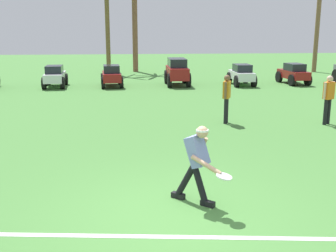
{
  "coord_description": "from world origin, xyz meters",
  "views": [
    {
      "loc": [
        -0.7,
        -6.47,
        3.1
      ],
      "look_at": [
        0.11,
        2.63,
        0.9
      ],
      "focal_mm": 45.0,
      "sensor_mm": 36.0,
      "label": 1
    }
  ],
  "objects_px": {
    "parked_car_slot_e": "(242,74)",
    "palm_tree_left_of_centre": "(135,17)",
    "frisbee_thrower": "(197,160)",
    "parked_car_slot_b": "(55,76)",
    "palm_tree_right_of_centre": "(319,6)",
    "teammate_near_sideline": "(227,94)",
    "parked_car_slot_d": "(177,71)",
    "teammate_midfield": "(328,95)",
    "parked_car_slot_f": "(294,73)",
    "parked_car_slot_c": "(112,75)",
    "frisbee_in_flight": "(224,176)",
    "palm_tree_far_left": "(107,19)"
  },
  "relations": [
    {
      "from": "parked_car_slot_e",
      "to": "palm_tree_left_of_centre",
      "type": "height_order",
      "value": "palm_tree_left_of_centre"
    },
    {
      "from": "frisbee_thrower",
      "to": "parked_car_slot_b",
      "type": "xyz_separation_m",
      "value": [
        -4.98,
        14.91,
        -0.24
      ]
    },
    {
      "from": "parked_car_slot_e",
      "to": "palm_tree_right_of_centre",
      "type": "height_order",
      "value": "palm_tree_right_of_centre"
    },
    {
      "from": "frisbee_thrower",
      "to": "teammate_near_sideline",
      "type": "xyz_separation_m",
      "value": [
        1.91,
        6.15,
        0.14
      ]
    },
    {
      "from": "parked_car_slot_d",
      "to": "teammate_midfield",
      "type": "bearing_deg",
      "value": -67.95
    },
    {
      "from": "frisbee_thrower",
      "to": "parked_car_slot_f",
      "type": "bearing_deg",
      "value": 63.17
    },
    {
      "from": "parked_car_slot_c",
      "to": "palm_tree_left_of_centre",
      "type": "xyz_separation_m",
      "value": [
        1.31,
        7.01,
        3.01
      ]
    },
    {
      "from": "parked_car_slot_f",
      "to": "palm_tree_left_of_centre",
      "type": "xyz_separation_m",
      "value": [
        -8.38,
        6.9,
        3.01
      ]
    },
    {
      "from": "parked_car_slot_f",
      "to": "palm_tree_right_of_centre",
      "type": "xyz_separation_m",
      "value": [
        3.65,
        5.68,
        3.74
      ]
    },
    {
      "from": "palm_tree_right_of_centre",
      "to": "parked_car_slot_f",
      "type": "bearing_deg",
      "value": -122.74
    },
    {
      "from": "parked_car_slot_d",
      "to": "parked_car_slot_e",
      "type": "xyz_separation_m",
      "value": [
        3.38,
        -0.26,
        -0.18
      ]
    },
    {
      "from": "frisbee_thrower",
      "to": "parked_car_slot_e",
      "type": "height_order",
      "value": "frisbee_thrower"
    },
    {
      "from": "frisbee_in_flight",
      "to": "palm_tree_right_of_centre",
      "type": "bearing_deg",
      "value": 62.88
    },
    {
      "from": "parked_car_slot_d",
      "to": "palm_tree_left_of_centre",
      "type": "bearing_deg",
      "value": 106.92
    },
    {
      "from": "frisbee_thrower",
      "to": "parked_car_slot_c",
      "type": "xyz_separation_m",
      "value": [
        -2.11,
        14.89,
        -0.24
      ]
    },
    {
      "from": "teammate_near_sideline",
      "to": "parked_car_slot_f",
      "type": "relative_size",
      "value": 0.69
    },
    {
      "from": "parked_car_slot_c",
      "to": "parked_car_slot_d",
      "type": "xyz_separation_m",
      "value": [
        3.41,
        0.13,
        0.18
      ]
    },
    {
      "from": "frisbee_in_flight",
      "to": "parked_car_slot_d",
      "type": "bearing_deg",
      "value": 86.56
    },
    {
      "from": "teammate_near_sideline",
      "to": "palm_tree_right_of_centre",
      "type": "bearing_deg",
      "value": 57.31
    },
    {
      "from": "parked_car_slot_f",
      "to": "palm_tree_left_of_centre",
      "type": "distance_m",
      "value": 11.27
    },
    {
      "from": "teammate_near_sideline",
      "to": "palm_tree_far_left",
      "type": "bearing_deg",
      "value": 106.53
    },
    {
      "from": "parked_car_slot_c",
      "to": "palm_tree_far_left",
      "type": "height_order",
      "value": "palm_tree_far_left"
    },
    {
      "from": "parked_car_slot_b",
      "to": "palm_tree_right_of_centre",
      "type": "relative_size",
      "value": 0.31
    },
    {
      "from": "teammate_midfield",
      "to": "parked_car_slot_c",
      "type": "relative_size",
      "value": 0.69
    },
    {
      "from": "teammate_midfield",
      "to": "parked_car_slot_d",
      "type": "distance_m",
      "value": 10.06
    },
    {
      "from": "parked_car_slot_f",
      "to": "frisbee_thrower",
      "type": "bearing_deg",
      "value": -116.83
    },
    {
      "from": "parked_car_slot_c",
      "to": "palm_tree_left_of_centre",
      "type": "bearing_deg",
      "value": 79.38
    },
    {
      "from": "parked_car_slot_d",
      "to": "palm_tree_right_of_centre",
      "type": "bearing_deg",
      "value": 29.65
    },
    {
      "from": "frisbee_in_flight",
      "to": "parked_car_slot_e",
      "type": "relative_size",
      "value": 0.16
    },
    {
      "from": "palm_tree_right_of_centre",
      "to": "parked_car_slot_b",
      "type": "bearing_deg",
      "value": -160.43
    },
    {
      "from": "parked_car_slot_b",
      "to": "parked_car_slot_c",
      "type": "distance_m",
      "value": 2.87
    },
    {
      "from": "parked_car_slot_f",
      "to": "teammate_near_sideline",
      "type": "bearing_deg",
      "value": -122.65
    },
    {
      "from": "parked_car_slot_d",
      "to": "parked_car_slot_e",
      "type": "relative_size",
      "value": 1.07
    },
    {
      "from": "teammate_midfield",
      "to": "parked_car_slot_d",
      "type": "xyz_separation_m",
      "value": [
        -3.78,
        9.33,
        -0.2
      ]
    },
    {
      "from": "parked_car_slot_d",
      "to": "parked_car_slot_f",
      "type": "relative_size",
      "value": 1.04
    },
    {
      "from": "frisbee_in_flight",
      "to": "palm_tree_far_left",
      "type": "relative_size",
      "value": 0.07
    },
    {
      "from": "frisbee_thrower",
      "to": "parked_car_slot_d",
      "type": "bearing_deg",
      "value": 85.07
    },
    {
      "from": "parked_car_slot_e",
      "to": "palm_tree_far_left",
      "type": "relative_size",
      "value": 0.41
    },
    {
      "from": "frisbee_thrower",
      "to": "palm_tree_right_of_centre",
      "type": "distance_m",
      "value": 23.79
    },
    {
      "from": "parked_car_slot_d",
      "to": "palm_tree_left_of_centre",
      "type": "xyz_separation_m",
      "value": [
        -2.09,
        6.88,
        2.83
      ]
    },
    {
      "from": "frisbee_thrower",
      "to": "frisbee_in_flight",
      "type": "bearing_deg",
      "value": -57.23
    },
    {
      "from": "parked_car_slot_d",
      "to": "frisbee_thrower",
      "type": "bearing_deg",
      "value": -94.93
    },
    {
      "from": "parked_car_slot_c",
      "to": "palm_tree_left_of_centre",
      "type": "height_order",
      "value": "palm_tree_left_of_centre"
    },
    {
      "from": "teammate_midfield",
      "to": "teammate_near_sideline",
      "type": "bearing_deg",
      "value": 171.79
    },
    {
      "from": "parked_car_slot_f",
      "to": "palm_tree_far_left",
      "type": "relative_size",
      "value": 0.42
    },
    {
      "from": "frisbee_thrower",
      "to": "parked_car_slot_b",
      "type": "relative_size",
      "value": 0.64
    },
    {
      "from": "palm_tree_left_of_centre",
      "to": "parked_car_slot_c",
      "type": "bearing_deg",
      "value": -100.62
    },
    {
      "from": "frisbee_in_flight",
      "to": "palm_tree_left_of_centre",
      "type": "distance_m",
      "value": 22.67
    },
    {
      "from": "teammate_near_sideline",
      "to": "palm_tree_left_of_centre",
      "type": "distance_m",
      "value": 16.2
    },
    {
      "from": "palm_tree_far_left",
      "to": "palm_tree_left_of_centre",
      "type": "relative_size",
      "value": 0.92
    }
  ]
}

